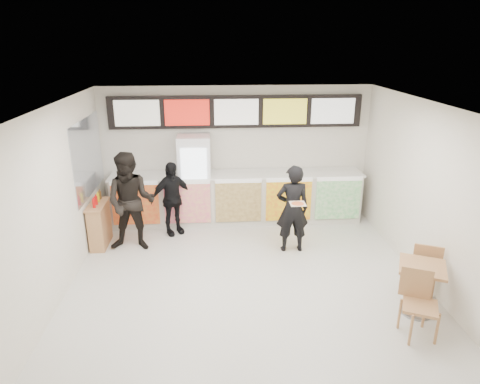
{
  "coord_description": "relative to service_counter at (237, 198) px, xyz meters",
  "views": [
    {
      "loc": [
        -0.55,
        -5.9,
        3.93
      ],
      "look_at": [
        -0.07,
        1.2,
        1.38
      ],
      "focal_mm": 32.0,
      "sensor_mm": 36.0,
      "label": 1
    }
  ],
  "objects": [
    {
      "name": "floor",
      "position": [
        -0.0,
        -3.09,
        -0.57
      ],
      "size": [
        7.0,
        7.0,
        0.0
      ],
      "primitive_type": "plane",
      "color": "beige",
      "rests_on": "ground"
    },
    {
      "name": "ceiling",
      "position": [
        -0.0,
        -3.09,
        2.43
      ],
      "size": [
        7.0,
        7.0,
        0.0
      ],
      "primitive_type": "plane",
      "rotation": [
        3.14,
        0.0,
        0.0
      ],
      "color": "white",
      "rests_on": "wall_back"
    },
    {
      "name": "wall_back",
      "position": [
        -0.0,
        0.41,
        0.93
      ],
      "size": [
        6.0,
        0.0,
        6.0
      ],
      "primitive_type": "plane",
      "rotation": [
        1.57,
        0.0,
        0.0
      ],
      "color": "silver",
      "rests_on": "floor"
    },
    {
      "name": "wall_left",
      "position": [
        -3.0,
        -3.09,
        0.93
      ],
      "size": [
        0.0,
        7.0,
        7.0
      ],
      "primitive_type": "plane",
      "rotation": [
        1.57,
        0.0,
        1.57
      ],
      "color": "silver",
      "rests_on": "floor"
    },
    {
      "name": "wall_right",
      "position": [
        3.0,
        -3.09,
        0.93
      ],
      "size": [
        0.0,
        7.0,
        7.0
      ],
      "primitive_type": "plane",
      "rotation": [
        1.57,
        0.0,
        -1.57
      ],
      "color": "silver",
      "rests_on": "floor"
    },
    {
      "name": "service_counter",
      "position": [
        0.0,
        0.0,
        0.0
      ],
      "size": [
        5.56,
        0.77,
        1.14
      ],
      "color": "silver",
      "rests_on": "floor"
    },
    {
      "name": "menu_board",
      "position": [
        0.0,
        0.32,
        1.88
      ],
      "size": [
        5.5,
        0.14,
        0.7
      ],
      "color": "black",
      "rests_on": "wall_back"
    },
    {
      "name": "drinks_fridge",
      "position": [
        -0.93,
        0.02,
        0.43
      ],
      "size": [
        0.7,
        0.67,
        2.0
      ],
      "color": "white",
      "rests_on": "floor"
    },
    {
      "name": "mirror_panel",
      "position": [
        -2.99,
        -0.64,
        1.18
      ],
      "size": [
        0.01,
        2.0,
        1.5
      ],
      "primitive_type": "cube",
      "color": "#B2B7BF",
      "rests_on": "wall_left"
    },
    {
      "name": "customer_main",
      "position": [
        0.97,
        -1.48,
        0.3
      ],
      "size": [
        0.64,
        0.42,
        1.74
      ],
      "primitive_type": "imported",
      "rotation": [
        0.0,
        0.0,
        3.15
      ],
      "color": "black",
      "rests_on": "floor"
    },
    {
      "name": "customer_left",
      "position": [
        -2.12,
        -1.21,
        0.41
      ],
      "size": [
        1.01,
        0.81,
        1.96
      ],
      "primitive_type": "imported",
      "rotation": [
        0.0,
        0.0,
        -0.07
      ],
      "color": "black",
      "rests_on": "floor"
    },
    {
      "name": "customer_mid",
      "position": [
        -1.41,
        -0.54,
        0.22
      ],
      "size": [
        1.0,
        0.79,
        1.58
      ],
      "primitive_type": "imported",
      "rotation": [
        0.0,
        0.0,
        0.51
      ],
      "color": "black",
      "rests_on": "floor"
    },
    {
      "name": "pizza_slice",
      "position": [
        0.97,
        -1.93,
        0.58
      ],
      "size": [
        0.36,
        0.36,
        0.02
      ],
      "color": "beige",
      "rests_on": "customer_main"
    },
    {
      "name": "cafe_table",
      "position": [
        2.5,
        -3.66,
        -0.01
      ],
      "size": [
        1.09,
        1.67,
        0.96
      ],
      "rotation": [
        0.0,
        0.0,
        -0.43
      ],
      "color": "tan",
      "rests_on": "floor"
    },
    {
      "name": "condiment_ledge",
      "position": [
        -2.82,
        -1.0,
        -0.12
      ],
      "size": [
        0.32,
        0.8,
        1.06
      ],
      "color": "tan",
      "rests_on": "floor"
    }
  ]
}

